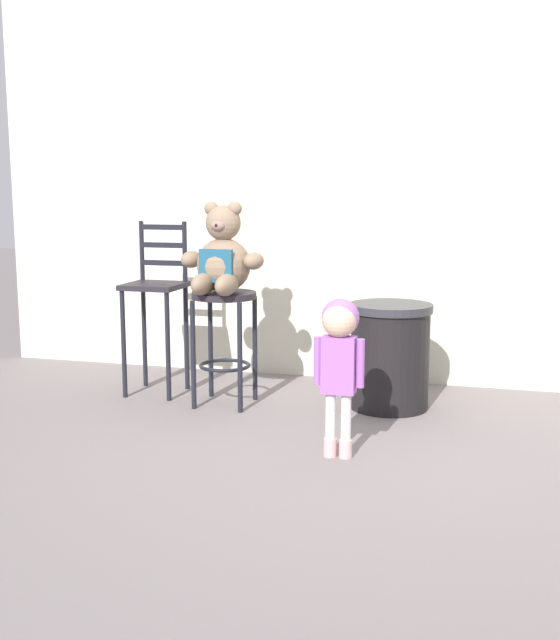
# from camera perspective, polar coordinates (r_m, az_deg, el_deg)

# --- Properties ---
(ground_plane) EXTENTS (24.00, 24.00, 0.00)m
(ground_plane) POSITION_cam_1_polar(r_m,az_deg,el_deg) (4.11, 5.79, -10.27)
(ground_plane) COLOR slate
(building_wall) EXTENTS (6.30, 0.30, 3.53)m
(building_wall) POSITION_cam_1_polar(r_m,az_deg,el_deg) (5.77, 9.46, 13.15)
(building_wall) COLOR beige
(building_wall) RESTS_ON ground_plane
(bar_stool_with_teddy) EXTENTS (0.41, 0.41, 0.74)m
(bar_stool_with_teddy) POSITION_cam_1_polar(r_m,az_deg,el_deg) (5.05, -4.05, -0.26)
(bar_stool_with_teddy) COLOR black
(bar_stool_with_teddy) RESTS_ON ground_plane
(teddy_bear) EXTENTS (0.54, 0.48, 0.57)m
(teddy_bear) POSITION_cam_1_polar(r_m,az_deg,el_deg) (4.97, -4.22, 4.42)
(teddy_bear) COLOR #866E58
(teddy_bear) RESTS_ON bar_stool_with_teddy
(child_walking) EXTENTS (0.26, 0.21, 0.83)m
(child_walking) POSITION_cam_1_polar(r_m,az_deg,el_deg) (4.03, 4.33, -1.69)
(child_walking) COLOR #D6A5A5
(child_walking) RESTS_ON ground_plane
(trash_bin) EXTENTS (0.53, 0.53, 0.67)m
(trash_bin) POSITION_cam_1_polar(r_m,az_deg,el_deg) (5.04, 7.96, -2.58)
(trash_bin) COLOR black
(trash_bin) RESTS_ON ground_plane
(bar_chair_empty) EXTENTS (0.38, 0.38, 1.17)m
(bar_chair_empty) POSITION_cam_1_polar(r_m,az_deg,el_deg) (5.38, -8.96, 1.70)
(bar_chair_empty) COLOR black
(bar_chair_empty) RESTS_ON ground_plane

